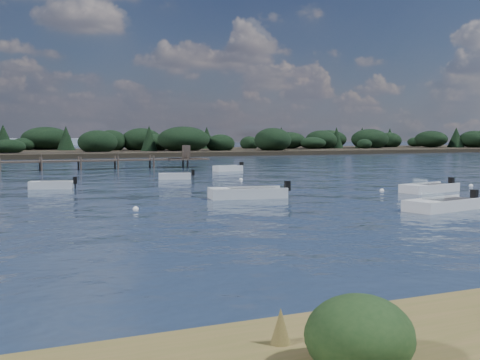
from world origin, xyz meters
name	(u,v)px	position (x,y,z in m)	size (l,w,h in m)	color
ground	(131,164)	(0.00, 60.00, 0.00)	(400.00, 400.00, 0.00)	#182539
tender_far_grey_b	(228,170)	(5.52, 38.41, 0.18)	(3.70, 1.88, 1.24)	silver
tender_far_grey	(51,187)	(-14.92, 23.99, 0.16)	(3.53, 2.05, 1.12)	silver
dinghy_mid_grey	(247,195)	(-4.35, 12.02, 0.18)	(5.36, 2.64, 1.33)	silver
dinghy_mid_white_a	(445,207)	(2.82, 2.29, 0.16)	(5.44, 2.84, 1.25)	silver
dinghy_mid_white_b	(429,190)	(9.01, 10.43, 0.16)	(5.06, 2.63, 1.23)	silver
tender_far_white	(175,178)	(-3.57, 29.27, 0.16)	(3.29, 1.96, 1.11)	silver
buoy_c	(136,209)	(-12.27, 9.27, 0.00)	(0.32, 0.32, 0.32)	white
buoy_d	(471,186)	(15.44, 12.97, 0.00)	(0.32, 0.32, 0.32)	white
buoy_e	(241,180)	(1.63, 26.28, 0.00)	(0.32, 0.32, 0.32)	white
buoy_extra_a	(382,191)	(6.56, 12.56, 0.00)	(0.32, 0.32, 0.32)	white
far_headland	(200,144)	(25.00, 100.00, 1.96)	(190.00, 40.00, 5.80)	black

